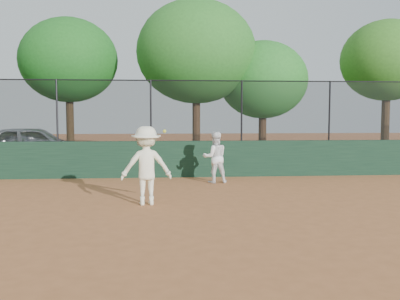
{
  "coord_description": "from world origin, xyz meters",
  "views": [
    {
      "loc": [
        -0.09,
        -8.67,
        2.07
      ],
      "look_at": [
        0.8,
        2.2,
        1.2
      ],
      "focal_mm": 40.0,
      "sensor_mm": 36.0,
      "label": 1
    }
  ],
  "objects": [
    {
      "name": "player_main",
      "position": [
        -0.49,
        1.54,
        0.9
      ],
      "size": [
        1.23,
        0.78,
        1.8
      ],
      "color": "white",
      "rests_on": "ground"
    },
    {
      "name": "tree_1",
      "position": [
        -4.52,
        12.94,
        4.61
      ],
      "size": [
        4.58,
        4.17,
        6.6
      ],
      "color": "#3D2915",
      "rests_on": "ground"
    },
    {
      "name": "parked_car",
      "position": [
        -5.28,
        9.67,
        0.82
      ],
      "size": [
        5.06,
        2.66,
        1.64
      ],
      "primitive_type": "imported",
      "rotation": [
        0.0,
        0.0,
        1.73
      ],
      "color": "#A1A6AA",
      "rests_on": "ground"
    },
    {
      "name": "tree_4",
      "position": [
        9.7,
        10.32,
        4.41
      ],
      "size": [
        4.08,
        3.71,
        6.2
      ],
      "color": "#402B16",
      "rests_on": "ground"
    },
    {
      "name": "fence_assembly",
      "position": [
        -0.03,
        6.0,
        2.24
      ],
      "size": [
        26.0,
        0.06,
        2.0
      ],
      "color": "black",
      "rests_on": "back_wall"
    },
    {
      "name": "ground",
      "position": [
        0.0,
        0.0,
        0.0
      ],
      "size": [
        80.0,
        80.0,
        0.0
      ],
      "primitive_type": "plane",
      "color": "#AE6538",
      "rests_on": "ground"
    },
    {
      "name": "player_second",
      "position": [
        1.46,
        4.69,
        0.78
      ],
      "size": [
        0.82,
        0.67,
        1.55
      ],
      "primitive_type": "imported",
      "rotation": [
        0.0,
        0.0,
        3.26
      ],
      "color": "white",
      "rests_on": "ground"
    },
    {
      "name": "tree_3",
      "position": [
        4.51,
        11.79,
        3.66
      ],
      "size": [
        4.14,
        3.76,
        5.46
      ],
      "color": "#3F2615",
      "rests_on": "ground"
    },
    {
      "name": "back_wall",
      "position": [
        0.0,
        6.0,
        0.6
      ],
      "size": [
        26.0,
        0.2,
        1.2
      ],
      "primitive_type": "cube",
      "color": "#193724",
      "rests_on": "ground"
    },
    {
      "name": "tree_2",
      "position": [
        1.39,
        11.39,
        4.85
      ],
      "size": [
        5.33,
        4.84,
        7.16
      ],
      "color": "#472C19",
      "rests_on": "ground"
    },
    {
      "name": "grass_strip",
      "position": [
        0.0,
        12.0,
        0.0
      ],
      "size": [
        36.0,
        12.0,
        0.01
      ],
      "primitive_type": "cube",
      "color": "#315219",
      "rests_on": "ground"
    }
  ]
}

